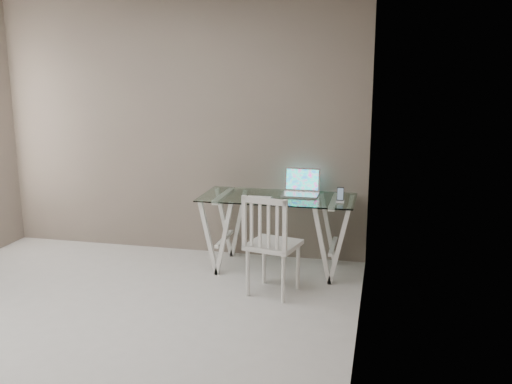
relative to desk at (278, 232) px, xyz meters
The scene contains 7 objects.
room 2.57m from the desk, 123.45° to the right, with size 4.50×4.52×2.71m.
desk is the anchor object (origin of this frame).
chair 0.69m from the desk, 84.89° to the right, with size 0.50×0.50×0.92m.
laptop 0.50m from the desk, 38.97° to the left, with size 0.36×0.29×0.25m.
keyboard 0.41m from the desk, 152.53° to the right, with size 0.25×0.11×0.01m, color silver.
mouse 0.47m from the desk, 124.06° to the right, with size 0.11×0.06×0.03m, color white.
phone_dock 0.74m from the desk, ahead, with size 0.08×0.08×0.14m.
Camera 1 is at (2.15, -3.48, 1.98)m, focal length 40.00 mm.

